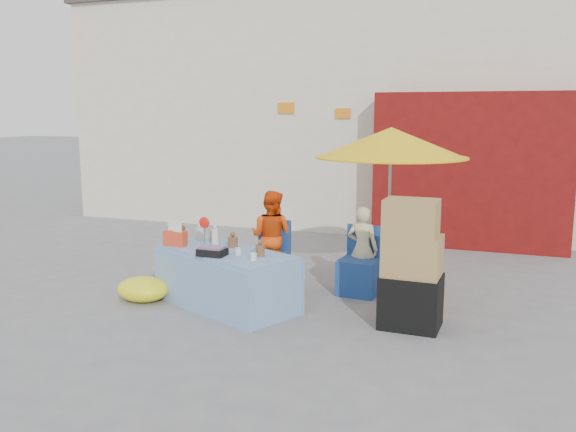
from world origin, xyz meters
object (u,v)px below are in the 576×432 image
at_px(umbrella, 391,143).
at_px(box_stack, 411,269).
at_px(chair_right, 360,274).
at_px(vendor_orange, 271,237).
at_px(market_table, 226,278).
at_px(chair_left, 268,266).
at_px(vendor_beige, 362,249).

height_order(umbrella, box_stack, umbrella).
height_order(chair_right, vendor_orange, vendor_orange).
xyz_separation_m(market_table, box_stack, (2.16, 0.04, 0.29)).
relative_size(chair_right, box_stack, 0.61).
relative_size(chair_right, umbrella, 0.41).
relative_size(chair_left, box_stack, 0.61).
bearing_deg(chair_right, market_table, -138.13).
bearing_deg(vendor_beige, market_table, 45.32).
distance_m(market_table, chair_left, 1.04).
bearing_deg(market_table, vendor_beige, 65.45).
relative_size(market_table, chair_right, 2.29).
xyz_separation_m(chair_left, umbrella, (1.55, 0.28, 1.64)).
xyz_separation_m(market_table, vendor_beige, (1.37, 1.17, 0.20)).
relative_size(vendor_beige, box_stack, 0.80).
height_order(market_table, chair_left, market_table).
xyz_separation_m(chair_left, vendor_orange, (-0.00, 0.13, 0.37)).
bearing_deg(umbrella, vendor_beige, -153.43).
height_order(vendor_orange, umbrella, umbrella).
relative_size(vendor_orange, vendor_beige, 1.13).
bearing_deg(chair_left, box_stack, -21.15).
relative_size(vendor_orange, box_stack, 0.90).
relative_size(market_table, vendor_beige, 1.76).
height_order(chair_left, box_stack, box_stack).
distance_m(market_table, chair_right, 1.72).
distance_m(chair_left, box_stack, 2.30).
height_order(market_table, chair_right, market_table).
relative_size(market_table, box_stack, 1.40).
distance_m(chair_right, vendor_beige, 0.33).
relative_size(chair_left, vendor_beige, 0.77).
xyz_separation_m(market_table, chair_right, (1.37, 1.03, -0.09)).
height_order(chair_right, box_stack, box_stack).
xyz_separation_m(chair_left, vendor_beige, (1.25, 0.13, 0.30)).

